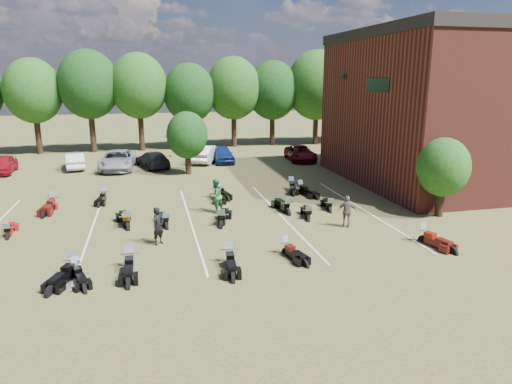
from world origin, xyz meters
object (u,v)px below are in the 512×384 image
object	(u,v)px
car_0	(3,164)
person_grey	(347,212)
motorcycle_14	(54,209)
motorcycle_0	(77,277)
motorcycle_3	(229,264)
person_green	(215,196)
person_black	(158,226)
motorcycle_7	(8,239)
car_4	(222,154)

from	to	relation	value
car_0	person_grey	world-z (taller)	person_grey
person_grey	motorcycle_14	world-z (taller)	person_grey
car_0	motorcycle_14	xyz separation A→B (m)	(5.82, -11.73, -0.71)
motorcycle_0	motorcycle_3	size ratio (longest dim) A/B	0.87
person_green	motorcycle_3	distance (m)	7.51
person_black	motorcycle_7	xyz separation A→B (m)	(-7.01, 2.42, -0.88)
car_0	motorcycle_14	distance (m)	13.11
person_grey	motorcycle_7	bearing A→B (deg)	13.95
person_green	motorcycle_14	world-z (taller)	person_green
person_green	person_grey	bearing A→B (deg)	108.10
person_green	motorcycle_7	bearing A→B (deg)	-26.72
car_0	motorcycle_7	distance (m)	17.36
person_green	person_grey	size ratio (longest dim) A/B	1.16
person_grey	motorcycle_0	bearing A→B (deg)	35.52
car_0	person_black	world-z (taller)	person_black
car_4	person_green	xyz separation A→B (m)	(-2.89, -15.51, 0.24)
person_black	motorcycle_7	world-z (taller)	person_black
person_black	car_0	bearing A→B (deg)	77.06
motorcycle_14	person_black	bearing A→B (deg)	-44.65
car_0	motorcycle_3	size ratio (longest dim) A/B	1.84
car_4	motorcycle_7	distance (m)	21.96
motorcycle_14	person_green	bearing A→B (deg)	-10.86
person_green	person_grey	distance (m)	7.42
car_4	person_green	world-z (taller)	person_green
person_green	person_grey	world-z (taller)	person_green
motorcycle_7	motorcycle_3	bearing A→B (deg)	145.18
motorcycle_0	motorcycle_7	size ratio (longest dim) A/B	1.00
person_green	motorcycle_0	bearing A→B (deg)	10.72
person_black	motorcycle_3	size ratio (longest dim) A/B	0.77
person_green	motorcycle_7	world-z (taller)	person_green
motorcycle_14	motorcycle_7	bearing A→B (deg)	-96.09
car_4	motorcycle_3	world-z (taller)	car_4
person_grey	motorcycle_7	xyz separation A→B (m)	(-16.45, 2.12, -0.83)
car_4	motorcycle_7	xyz separation A→B (m)	(-13.20, -17.54, -0.73)
person_black	motorcycle_0	xyz separation A→B (m)	(-3.19, -2.91, -0.88)
car_4	person_green	size ratio (longest dim) A/B	2.22
motorcycle_3	motorcycle_14	distance (m)	13.48
person_grey	motorcycle_0	xyz separation A→B (m)	(-12.64, -3.20, -0.83)
car_0	person_black	distance (m)	22.41
motorcycle_0	person_grey	bearing A→B (deg)	-3.14
person_green	motorcycle_14	bearing A→B (deg)	-55.77
person_grey	motorcycle_14	distance (m)	16.88
car_0	person_black	bearing A→B (deg)	-61.26
motorcycle_7	car_4	bearing A→B (deg)	-132.86
car_0	motorcycle_0	world-z (taller)	car_0
car_0	motorcycle_14	bearing A→B (deg)	-66.26
car_4	person_grey	xyz separation A→B (m)	(3.25, -19.66, 0.10)
person_grey	motorcycle_0	world-z (taller)	person_grey
person_grey	motorcycle_3	world-z (taller)	person_grey
car_4	motorcycle_0	xyz separation A→B (m)	(-9.38, -22.87, -0.73)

